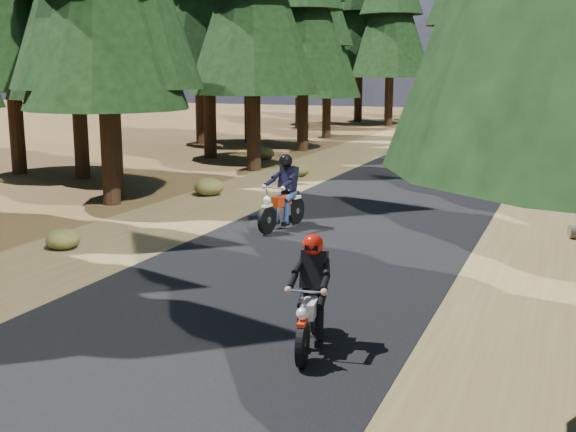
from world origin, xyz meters
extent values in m
plane|color=#463419|center=(0.00, 0.00, 0.00)|extent=(120.00, 120.00, 0.00)
cube|color=black|center=(0.00, 5.00, 0.01)|extent=(6.00, 100.00, 0.01)
cube|color=brown|center=(-4.60, 5.00, 0.00)|extent=(3.20, 100.00, 0.01)
cube|color=brown|center=(4.60, 5.00, 0.00)|extent=(3.20, 100.00, 0.01)
cylinder|color=black|center=(-7.26, 6.17, 2.67)|extent=(0.51, 0.51, 5.34)
cylinder|color=black|center=(-7.70, 6.96, 3.21)|extent=(0.56, 0.56, 6.43)
cylinder|color=black|center=(-11.13, 9.93, 2.78)|extent=(0.52, 0.52, 5.56)
cylinder|color=black|center=(-6.35, 13.89, 2.86)|extent=(0.53, 0.53, 5.72)
cylinder|color=black|center=(-9.76, 16.85, 3.18)|extent=(0.55, 0.55, 6.37)
cylinder|color=black|center=(-7.00, 20.76, 2.82)|extent=(0.53, 0.53, 5.64)
cone|color=black|center=(-7.00, 20.76, 6.34)|extent=(4.79, 4.79, 7.05)
cylinder|color=black|center=(-10.86, 23.22, 2.72)|extent=(0.52, 0.52, 5.45)
cone|color=black|center=(-10.86, 23.22, 6.13)|extent=(4.63, 4.63, 6.81)
cylinder|color=black|center=(-8.12, 27.46, 2.21)|extent=(0.48, 0.48, 4.42)
cone|color=black|center=(-8.12, 27.46, 4.97)|extent=(3.76, 3.76, 5.52)
cone|color=black|center=(-8.12, 27.46, 6.96)|extent=(2.87, 2.87, 3.98)
cylinder|color=black|center=(-11.79, 32.77, 2.37)|extent=(0.49, 0.49, 4.75)
cone|color=black|center=(-11.79, 32.77, 5.34)|extent=(4.04, 4.04, 5.93)
cone|color=black|center=(-11.79, 32.77, 7.48)|extent=(3.09, 3.09, 4.27)
cylinder|color=black|center=(-14.00, 10.00, 3.00)|extent=(0.54, 0.54, 6.00)
cylinder|color=black|center=(-13.00, 22.00, 3.20)|extent=(0.56, 0.56, 6.40)
cylinder|color=black|center=(-7.00, 37.00, 3.20)|extent=(0.56, 0.56, 6.40)
cone|color=black|center=(-7.00, 37.00, 7.20)|extent=(5.44, 5.44, 8.00)
cylinder|color=black|center=(-10.00, 40.00, 3.40)|extent=(0.57, 0.57, 6.80)
cone|color=black|center=(-10.00, 40.00, 7.65)|extent=(5.78, 5.78, 8.50)
cylinder|color=black|center=(-4.00, 43.00, 3.00)|extent=(0.54, 0.54, 6.00)
cone|color=black|center=(-4.00, 43.00, 6.75)|extent=(5.10, 5.10, 7.50)
cylinder|color=black|center=(4.00, 43.00, 3.20)|extent=(0.56, 0.56, 6.40)
cone|color=black|center=(4.00, 43.00, 7.20)|extent=(5.44, 5.44, 8.00)
cylinder|color=black|center=(0.00, 46.00, 3.40)|extent=(0.57, 0.57, 6.80)
cone|color=black|center=(0.00, 46.00, 7.65)|extent=(5.78, 5.78, 8.50)
cylinder|color=black|center=(-13.00, 36.00, 2.80)|extent=(0.52, 0.52, 5.60)
cone|color=black|center=(-13.00, 36.00, 6.30)|extent=(4.76, 4.76, 7.00)
ellipsoid|color=#474C1E|center=(-5.36, 8.44, 0.27)|extent=(0.89, 0.89, 0.53)
ellipsoid|color=#474C1E|center=(-4.27, 13.08, 0.24)|extent=(0.81, 0.81, 0.48)
ellipsoid|color=#474C1E|center=(-5.14, 1.43, 0.22)|extent=(0.72, 0.72, 0.43)
ellipsoid|color=#474C1E|center=(4.32, 12.34, 0.26)|extent=(0.88, 0.88, 0.53)
ellipsoid|color=#474C1E|center=(-7.34, 17.03, 0.27)|extent=(0.90, 0.90, 0.54)
cube|color=black|center=(1.69, -1.89, 1.08)|extent=(0.39, 0.28, 0.51)
sphere|color=#A91106|center=(1.69, -1.89, 1.46)|extent=(0.33, 0.33, 0.29)
cube|color=black|center=(-1.54, 4.96, 1.21)|extent=(0.43, 0.31, 0.58)
sphere|color=black|center=(-1.54, 4.96, 1.63)|extent=(0.37, 0.37, 0.32)
camera|label=1|loc=(4.87, -10.64, 3.79)|focal=45.00mm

